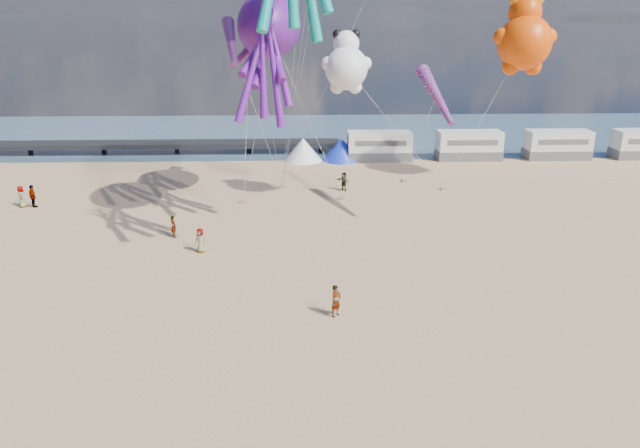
% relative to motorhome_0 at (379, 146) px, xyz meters
% --- Properties ---
extents(ground, '(120.00, 120.00, 0.00)m').
position_rel_motorhome_0_xyz_m(ground, '(-6.00, -40.00, -1.50)').
color(ground, tan).
rests_on(ground, ground).
extents(water, '(120.00, 120.00, 0.00)m').
position_rel_motorhome_0_xyz_m(water, '(-6.00, 15.00, -1.48)').
color(water, '#3B5870').
rests_on(water, ground).
extents(pier, '(60.00, 3.00, 0.50)m').
position_rel_motorhome_0_xyz_m(pier, '(-34.00, 4.00, -0.50)').
color(pier, black).
rests_on(pier, ground).
extents(motorhome_0, '(6.60, 2.50, 3.00)m').
position_rel_motorhome_0_xyz_m(motorhome_0, '(0.00, 0.00, 0.00)').
color(motorhome_0, silver).
rests_on(motorhome_0, ground).
extents(motorhome_1, '(6.60, 2.50, 3.00)m').
position_rel_motorhome_0_xyz_m(motorhome_1, '(9.50, 0.00, 0.00)').
color(motorhome_1, silver).
rests_on(motorhome_1, ground).
extents(motorhome_2, '(6.60, 2.50, 3.00)m').
position_rel_motorhome_0_xyz_m(motorhome_2, '(19.00, 0.00, 0.00)').
color(motorhome_2, silver).
rests_on(motorhome_2, ground).
extents(tent_white, '(4.00, 4.00, 2.40)m').
position_rel_motorhome_0_xyz_m(tent_white, '(-8.00, 0.00, -0.30)').
color(tent_white, white).
rests_on(tent_white, ground).
extents(tent_blue, '(4.00, 4.00, 2.40)m').
position_rel_motorhome_0_xyz_m(tent_blue, '(-4.00, 0.00, -0.30)').
color(tent_blue, '#1933CC').
rests_on(tent_blue, ground).
extents(standing_person, '(0.72, 0.72, 1.69)m').
position_rel_motorhome_0_xyz_m(standing_person, '(-6.58, -33.43, -0.66)').
color(standing_person, tan).
rests_on(standing_person, ground).
extents(beachgoer_0, '(0.69, 0.58, 1.61)m').
position_rel_motorhome_0_xyz_m(beachgoer_0, '(-14.68, -24.81, -0.69)').
color(beachgoer_0, '#7F6659').
rests_on(beachgoer_0, ground).
extents(beachgoer_3, '(1.34, 1.30, 1.83)m').
position_rel_motorhome_0_xyz_m(beachgoer_3, '(-29.37, -15.11, -0.58)').
color(beachgoer_3, '#7F6659').
rests_on(beachgoer_3, ground).
extents(beachgoer_4, '(0.88, 0.99, 1.61)m').
position_rel_motorhome_0_xyz_m(beachgoer_4, '(-4.56, -11.23, -0.69)').
color(beachgoer_4, '#7F6659').
rests_on(beachgoer_4, ground).
extents(beachgoer_5, '(1.19, 1.44, 1.55)m').
position_rel_motorhome_0_xyz_m(beachgoer_5, '(-16.95, -22.10, -0.72)').
color(beachgoer_5, '#7F6659').
rests_on(beachgoer_5, ground).
extents(beachgoer_6, '(0.69, 0.76, 1.73)m').
position_rel_motorhome_0_xyz_m(beachgoer_6, '(-30.29, -15.00, -0.63)').
color(beachgoer_6, '#7F6659').
rests_on(beachgoer_6, ground).
extents(sandbag_a, '(0.50, 0.35, 0.22)m').
position_rel_motorhome_0_xyz_m(sandbag_a, '(-12.92, -14.57, -1.39)').
color(sandbag_a, gray).
rests_on(sandbag_a, ground).
extents(sandbag_b, '(0.50, 0.35, 0.22)m').
position_rel_motorhome_0_xyz_m(sandbag_b, '(-4.89, -13.87, -1.39)').
color(sandbag_b, gray).
rests_on(sandbag_b, ground).
extents(sandbag_c, '(0.50, 0.35, 0.22)m').
position_rel_motorhome_0_xyz_m(sandbag_c, '(4.17, -11.41, -1.39)').
color(sandbag_c, gray).
rests_on(sandbag_c, ground).
extents(sandbag_d, '(0.50, 0.35, 0.22)m').
position_rel_motorhome_0_xyz_m(sandbag_d, '(1.23, -8.59, -1.39)').
color(sandbag_d, gray).
rests_on(sandbag_d, ground).
extents(sandbag_e, '(0.50, 0.35, 0.22)m').
position_rel_motorhome_0_xyz_m(sandbag_e, '(-9.90, -10.40, -1.39)').
color(sandbag_e, gray).
rests_on(sandbag_e, ground).
extents(kite_octopus_purple, '(4.48, 9.93, 11.22)m').
position_rel_motorhome_0_xyz_m(kite_octopus_purple, '(-10.50, -13.91, 12.06)').
color(kite_octopus_purple, '#5B1586').
extents(kite_panda, '(3.93, 3.71, 5.47)m').
position_rel_motorhome_0_xyz_m(kite_panda, '(-4.77, -15.02, 9.10)').
color(kite_panda, white).
extents(kite_teddy_orange, '(6.09, 5.81, 7.68)m').
position_rel_motorhome_0_xyz_m(kite_teddy_orange, '(10.49, -9.63, 10.68)').
color(kite_teddy_orange, '#FF4D06').
extents(windsock_left, '(3.43, 6.21, 6.27)m').
position_rel_motorhome_0_xyz_m(windsock_left, '(-12.19, -11.46, 10.28)').
color(windsock_left, red).
extents(windsock_mid, '(1.91, 6.79, 6.72)m').
position_rel_motorhome_0_xyz_m(windsock_mid, '(1.13, -19.08, 7.58)').
color(windsock_mid, red).
extents(windsock_right, '(1.84, 5.47, 5.40)m').
position_rel_motorhome_0_xyz_m(windsock_right, '(-12.87, -18.22, 11.08)').
color(windsock_right, red).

